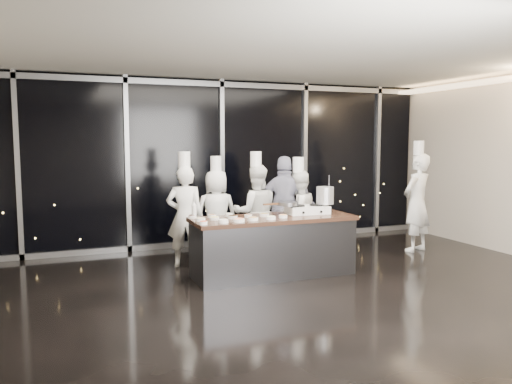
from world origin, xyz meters
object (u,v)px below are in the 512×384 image
chef_side (417,202)px  guest (285,208)px  chef_left (216,213)px  frying_pan (287,204)px  chef_center (256,212)px  chef_right (298,214)px  stove (307,209)px  stock_pot (325,195)px  demo_counter (273,246)px  chef_far_left (185,215)px

chef_side → guest: bearing=-27.9°
chef_left → chef_side: 3.68m
frying_pan → guest: guest is taller
frying_pan → chef_center: chef_center is taller
chef_right → chef_side: bearing=155.6°
stove → chef_center: 1.09m
stove → frying_pan: size_ratio=1.13×
stove → stock_pot: bearing=-0.0°
demo_counter → frying_pan: 0.69m
stove → stock_pot: size_ratio=2.44×
chef_left → chef_right: 1.40m
chef_center → guest: 0.51m
frying_pan → chef_center: 0.98m
stock_pot → chef_far_left: size_ratio=0.15×
demo_counter → chef_side: size_ratio=1.21×
stock_pot → frying_pan: bearing=174.3°
chef_left → chef_right: (1.27, -0.59, -0.01)m
chef_far_left → chef_left: (0.64, 0.36, -0.05)m
guest → chef_side: size_ratio=0.87×
frying_pan → stock_pot: 0.64m
stove → chef_left: size_ratio=0.37×
stove → guest: bearing=94.0°
demo_counter → chef_side: (3.12, 0.57, 0.46)m
stove → chef_left: (-1.08, 1.30, -0.18)m
stock_pot → guest: bearing=108.8°
chef_center → chef_side: size_ratio=0.91×
stock_pot → chef_side: (2.20, 0.50, -0.26)m
stove → stock_pot: 0.37m
stock_pot → guest: 0.95m
demo_counter → chef_far_left: bearing=136.8°
demo_counter → stock_pot: 1.17m
stove → chef_far_left: 1.96m
chef_center → guest: (0.49, -0.14, 0.06)m
chef_center → guest: chef_center is taller
stock_pot → guest: size_ratio=0.15×
chef_left → frying_pan: bearing=121.8°
demo_counter → chef_left: chef_left is taller
chef_left → demo_counter: bearing=109.4°
chef_center → chef_far_left: bearing=14.9°
demo_counter → stove: (0.62, 0.09, 0.51)m
frying_pan → chef_far_left: bearing=151.6°
chef_right → chef_center: bearing=-39.5°
chef_far_left → chef_right: size_ratio=1.06×
frying_pan → chef_right: 0.90m
frying_pan → chef_far_left: 1.67m
chef_left → chef_right: bearing=156.3°
guest → chef_right: size_ratio=1.01×
stove → guest: (0.01, 0.83, -0.08)m
chef_right → stove: bearing=56.2°
chef_left → chef_center: chef_center is taller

